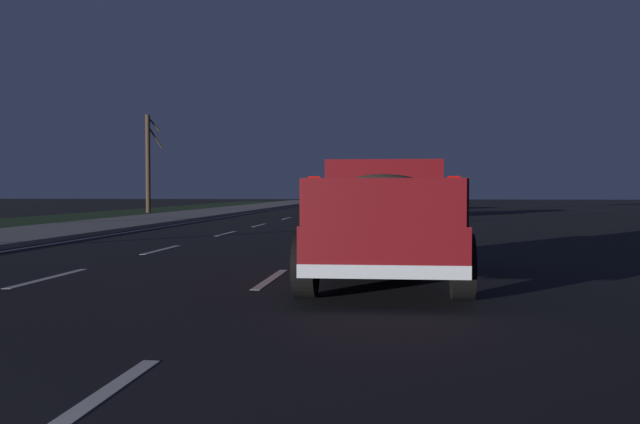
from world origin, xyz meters
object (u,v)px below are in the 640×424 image
sedan_blue (397,202)px  pickup_truck (384,216)px  bare_tree_far (148,161)px  sedan_red (342,199)px

sedan_blue → pickup_truck: bearing=179.8°
pickup_truck → bare_tree_far: bare_tree_far is taller
sedan_blue → sedan_red: (7.34, 3.45, 0.00)m
pickup_truck → bare_tree_far: bearing=26.9°
bare_tree_far → sedan_blue: bearing=-107.5°
pickup_truck → sedan_blue: bearing=-0.2°
sedan_red → bare_tree_far: bare_tree_far is taller
sedan_blue → sedan_red: bearing=25.2°
pickup_truck → sedan_red: size_ratio=1.24×
sedan_blue → bare_tree_far: bare_tree_far is taller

